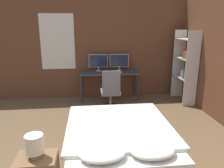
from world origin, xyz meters
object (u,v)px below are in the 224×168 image
office_chair (111,94)px  bookshelf (187,64)px  desk (110,76)px  bed (119,142)px  keyboard (110,73)px  computer_mouse (121,73)px  monitor_left (98,62)px  monitor_right (119,61)px  bedside_lamp (34,144)px

office_chair → bookshelf: bearing=8.5°
desk → bookshelf: bearing=-12.0°
bed → keyboard: 2.61m
keyboard → office_chair: size_ratio=0.40×
bed → computer_mouse: (0.40, 2.55, 0.52)m
desk → office_chair: 0.76m
monitor_left → keyboard: (0.29, -0.36, -0.25)m
monitor_right → office_chair: monitor_right is taller
bedside_lamp → monitor_right: bearing=68.1°
keyboard → bookshelf: (1.94, -0.23, 0.24)m
desk → monitor_left: (-0.29, 0.18, 0.36)m
monitor_right → computer_mouse: bearing=-90.4°
bedside_lamp → computer_mouse: bedside_lamp is taller
bookshelf → computer_mouse: bearing=172.1°
desk → bookshelf: size_ratio=0.86×
computer_mouse → bookshelf: (1.66, -0.23, 0.23)m
desk → bookshelf: (1.94, -0.41, 0.35)m
monitor_left → keyboard: monitor_left is taller
monitor_right → computer_mouse: (-0.00, -0.36, -0.24)m
computer_mouse → bookshelf: 1.69m
bedside_lamp → bookshelf: bearing=44.3°
bed → monitor_right: bearing=82.1°
desk → computer_mouse: bearing=-32.4°
bed → monitor_right: (0.41, 2.91, 0.76)m
bed → bedside_lamp: size_ratio=7.01×
bedside_lamp → monitor_left: (0.89, 3.63, 0.31)m
monitor_left → monitor_right: size_ratio=1.00×
bedside_lamp → computer_mouse: (1.46, 3.27, 0.07)m
bedside_lamp → keyboard: bearing=70.3°
keyboard → office_chair: 0.66m
desk → monitor_right: size_ratio=3.08×
desk → monitor_right: monitor_right is taller
desk → computer_mouse: 0.35m
bed → computer_mouse: size_ratio=27.52×
office_chair → bookshelf: (1.98, 0.30, 0.63)m
monitor_left → monitor_right: same height
bed → monitor_left: monitor_left is taller
bedside_lamp → monitor_left: size_ratio=0.53×
bedside_lamp → keyboard: bedside_lamp is taller
monitor_right → office_chair: size_ratio=0.53×
bed → keyboard: bearing=87.3°
bedside_lamp → computer_mouse: 3.58m
bed → bedside_lamp: (-1.05, -0.72, 0.45)m
monitor_right → keyboard: (-0.29, -0.36, -0.25)m
bedside_lamp → monitor_left: monitor_left is taller
desk → monitor_left: monitor_left is taller
bed → bedside_lamp: 1.35m
office_chair → desk: bearing=86.6°
monitor_right → computer_mouse: monitor_right is taller
keyboard → bedside_lamp: bearing=-109.7°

